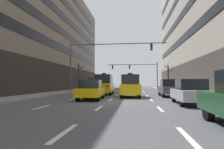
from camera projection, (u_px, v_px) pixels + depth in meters
name	position (u px, v px, depth m)	size (l,w,h in m)	color
ground_plane	(107.00, 102.00, 12.99)	(120.00, 120.00, 0.00)	#515156
sidewalk_left	(2.00, 100.00, 13.92)	(3.03, 80.00, 0.14)	gray
lane_stripe_l1_s3	(42.00, 107.00, 10.39)	(0.16, 2.00, 0.01)	silver
lane_stripe_l1_s4	(72.00, 99.00, 15.35)	(0.16, 2.00, 0.01)	silver
lane_stripe_l1_s5	(87.00, 95.00, 20.31)	(0.16, 2.00, 0.01)	silver
lane_stripe_l1_s6	(97.00, 93.00, 25.27)	(0.16, 2.00, 0.01)	silver
lane_stripe_l1_s7	(103.00, 91.00, 30.23)	(0.16, 2.00, 0.01)	silver
lane_stripe_l1_s8	(107.00, 90.00, 35.19)	(0.16, 2.00, 0.01)	silver
lane_stripe_l1_s9	(111.00, 89.00, 40.15)	(0.16, 2.00, 0.01)	silver
lane_stripe_l1_s10	(113.00, 88.00, 45.11)	(0.16, 2.00, 0.01)	silver
lane_stripe_l2_s2	(64.00, 133.00, 5.06)	(0.16, 2.00, 0.01)	silver
lane_stripe_l2_s3	(99.00, 108.00, 10.02)	(0.16, 2.00, 0.01)	silver
lane_stripe_l2_s4	(111.00, 100.00, 14.98)	(0.16, 2.00, 0.01)	silver
lane_stripe_l2_s5	(117.00, 95.00, 19.94)	(0.16, 2.00, 0.01)	silver
lane_stripe_l2_s6	(120.00, 93.00, 24.90)	(0.16, 2.00, 0.01)	silver
lane_stripe_l2_s7	(123.00, 91.00, 29.86)	(0.16, 2.00, 0.01)	silver
lane_stripe_l2_s8	(124.00, 90.00, 34.82)	(0.16, 2.00, 0.01)	silver
lane_stripe_l2_s9	(125.00, 89.00, 39.78)	(0.16, 2.00, 0.01)	silver
lane_stripe_l2_s10	(126.00, 88.00, 44.74)	(0.16, 2.00, 0.01)	silver
lane_stripe_l3_s2	(187.00, 137.00, 4.69)	(0.16, 2.00, 0.01)	silver
lane_stripe_l3_s3	(160.00, 109.00, 9.65)	(0.16, 2.00, 0.01)	silver
lane_stripe_l3_s4	(151.00, 100.00, 14.61)	(0.16, 2.00, 0.01)	silver
lane_stripe_l3_s5	(147.00, 96.00, 19.57)	(0.16, 2.00, 0.01)	silver
lane_stripe_l3_s6	(144.00, 93.00, 24.53)	(0.16, 2.00, 0.01)	silver
lane_stripe_l3_s7	(143.00, 91.00, 29.49)	(0.16, 2.00, 0.01)	silver
lane_stripe_l3_s8	(142.00, 90.00, 34.45)	(0.16, 2.00, 0.01)	silver
lane_stripe_l3_s9	(141.00, 89.00, 39.41)	(0.16, 2.00, 0.01)	silver
lane_stripe_l3_s10	(140.00, 88.00, 44.37)	(0.16, 2.00, 0.01)	silver
taxi_driving_0	(91.00, 90.00, 14.91)	(1.92, 4.22, 1.72)	black
taxi_driving_1	(130.00, 86.00, 17.68)	(1.96, 4.36, 2.26)	black
taxi_driving_2	(104.00, 85.00, 21.41)	(2.04, 4.68, 2.44)	black
car_parked_1	(190.00, 92.00, 11.64)	(1.83, 4.18, 1.55)	black
car_parked_2	(170.00, 88.00, 18.37)	(1.93, 4.47, 1.67)	black
traffic_signal_0	(100.00, 55.00, 25.21)	(12.80, 0.35, 6.66)	#4C4C51
traffic_signal_1	(138.00, 69.00, 40.87)	(10.77, 0.35, 5.61)	#4C4C51
street_tree_1	(79.00, 76.00, 32.15)	(1.63, 1.83, 4.42)	#4C3823
street_tree_2	(168.00, 77.00, 31.88)	(1.77, 1.92, 4.75)	#4C3823
pedestrian_0	(175.00, 85.00, 28.70)	(0.37, 0.44, 1.60)	black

